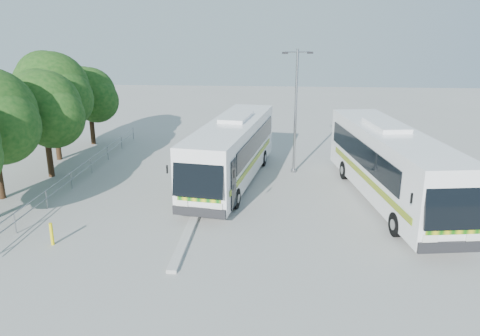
# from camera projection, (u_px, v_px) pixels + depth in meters

# --- Properties ---
(ground) EXTENTS (100.00, 100.00, 0.00)m
(ground) POSITION_uv_depth(u_px,v_px,m) (243.00, 214.00, 23.11)
(ground) COLOR #979792
(ground) RESTS_ON ground
(kerb_divider) EXTENTS (0.40, 16.00, 0.15)m
(kerb_divider) POSITION_uv_depth(u_px,v_px,m) (203.00, 197.00, 25.16)
(kerb_divider) COLOR #B2B2AD
(kerb_divider) RESTS_ON ground
(railing) EXTENTS (0.06, 22.00, 1.00)m
(railing) POSITION_uv_depth(u_px,v_px,m) (78.00, 171.00, 27.42)
(railing) COLOR gray
(railing) RESTS_ON ground
(tree_far_c) EXTENTS (4.97, 4.69, 6.49)m
(tree_far_c) POSITION_uv_depth(u_px,v_px,m) (45.00, 108.00, 27.58)
(tree_far_c) COLOR #382314
(tree_far_c) RESTS_ON ground
(tree_far_d) EXTENTS (5.62, 5.30, 7.33)m
(tree_far_d) POSITION_uv_depth(u_px,v_px,m) (53.00, 90.00, 31.03)
(tree_far_d) COLOR #382314
(tree_far_d) RESTS_ON ground
(tree_far_e) EXTENTS (4.54, 4.28, 5.92)m
(tree_far_e) POSITION_uv_depth(u_px,v_px,m) (90.00, 94.00, 35.54)
(tree_far_e) COLOR #382314
(tree_far_e) RESTS_ON ground
(coach_main) EXTENTS (4.54, 13.14, 3.58)m
(coach_main) POSITION_uv_depth(u_px,v_px,m) (232.00, 150.00, 27.32)
(coach_main) COLOR white
(coach_main) RESTS_ON ground
(coach_adjacent) EXTENTS (4.63, 13.74, 3.74)m
(coach_adjacent) POSITION_uv_depth(u_px,v_px,m) (391.00, 164.00, 24.24)
(coach_adjacent) COLOR white
(coach_adjacent) RESTS_ON ground
(lamppost) EXTENTS (1.84, 0.59, 7.61)m
(lamppost) POSITION_uv_depth(u_px,v_px,m) (296.00, 106.00, 28.42)
(lamppost) COLOR gray
(lamppost) RESTS_ON ground
(bollard) EXTENTS (0.18, 0.18, 0.99)m
(bollard) POSITION_uv_depth(u_px,v_px,m) (52.00, 234.00, 19.75)
(bollard) COLOR yellow
(bollard) RESTS_ON ground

